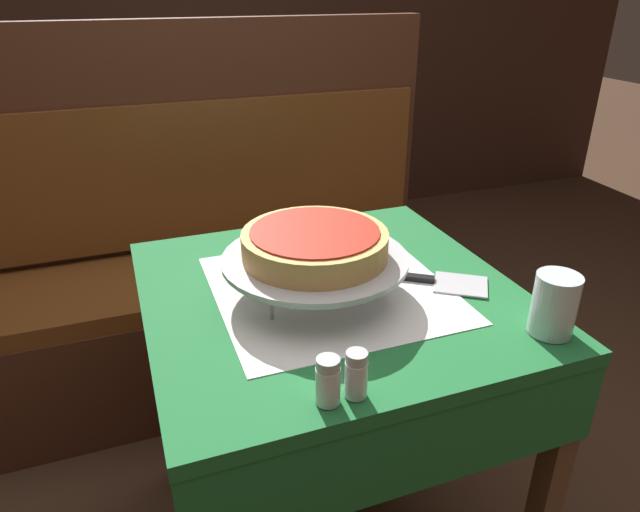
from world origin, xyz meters
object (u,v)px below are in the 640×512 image
Objects in this scene: dining_table_rear at (205,138)px; condiment_caddy at (191,109)px; dining_table_front at (330,335)px; water_glass_near at (554,304)px; salt_shaker at (328,381)px; pepper_shaker at (356,375)px; pizza_pan_stand at (315,260)px; booth_bench at (227,287)px; deep_dish_pizza at (315,243)px; pizza_server at (434,281)px.

condiment_caddy reaches higher than dining_table_rear.
water_glass_near reaches higher than dining_table_front.
salt_shaker and pepper_shaker have the same top height.
condiment_caddy is (0.03, 1.84, -0.04)m from pizza_pan_stand.
deep_dish_pizza is at bearing -87.28° from booth_bench.
pepper_shaker is at bearing -92.02° from condiment_caddy.
water_glass_near is at bearing -38.48° from pizza_pan_stand.
booth_bench reaches higher than dining_table_rear.
salt_shaker is (-0.46, -0.04, -0.02)m from water_glass_near.
pizza_server reaches higher than dining_table_front.
water_glass_near is 0.46m from salt_shaker.
pizza_pan_stand is at bearing -90.83° from condiment_caddy.
booth_bench reaches higher than salt_shaker.
pepper_shaker is (0.05, -0.00, -0.00)m from salt_shaker.
salt_shaker is at bearing -106.49° from pizza_pan_stand.
pepper_shaker is at bearing -0.00° from salt_shaker.
dining_table_front is 9.56× the size of salt_shaker.
pepper_shaker reaches higher than pizza_server.
pizza_pan_stand is 0.35m from salt_shaker.
condiment_caddy is (0.07, 0.99, 0.45)m from booth_bench.
booth_bench reaches higher than deep_dish_pizza.
booth_bench is at bearing 95.39° from dining_table_front.
pizza_server is at bearing -84.33° from dining_table_rear.
dining_table_rear is at bearing 87.54° from deep_dish_pizza.
booth_bench is at bearing -93.86° from condiment_caddy.
booth_bench is at bearing -97.06° from dining_table_rear.
salt_shaker is (-0.36, -0.29, 0.04)m from pizza_server.
booth_bench is at bearing 89.53° from pepper_shaker.
pizza_server is 0.46m from salt_shaker.
pizza_pan_stand is 2.43× the size of condiment_caddy.
pizza_pan_stand is (0.04, -0.85, 0.50)m from booth_bench.
pizza_pan_stand reaches higher than salt_shaker.
pepper_shaker is at bearing -174.45° from water_glass_near.
booth_bench is 6.62× the size of pizza_server.
water_glass_near is at bearing -42.66° from dining_table_front.
condiment_caddy is (-0.34, 2.13, -0.02)m from water_glass_near.
pepper_shaker is at bearing -137.37° from pizza_server.
water_glass_near is 0.75× the size of condiment_caddy.
deep_dish_pizza is (-0.04, -0.01, 0.24)m from dining_table_front.
dining_table_rear is at bearing 82.94° from booth_bench.
dining_table_rear is 9.55× the size of pepper_shaker.
dining_table_front is 0.24m from deep_dish_pizza.
dining_table_front reaches higher than dining_table_rear.
deep_dish_pizza reaches higher than dining_table_front.
pizza_server is at bearing 38.61° from salt_shaker.
deep_dish_pizza is (-0.08, -1.80, 0.22)m from dining_table_rear.
dining_table_front is at bearing -91.23° from dining_table_rear.
dining_table_front is at bearing 14.68° from deep_dish_pizza.
dining_table_rear is (0.04, 1.79, 0.02)m from dining_table_front.
deep_dish_pizza is 0.47m from water_glass_near.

